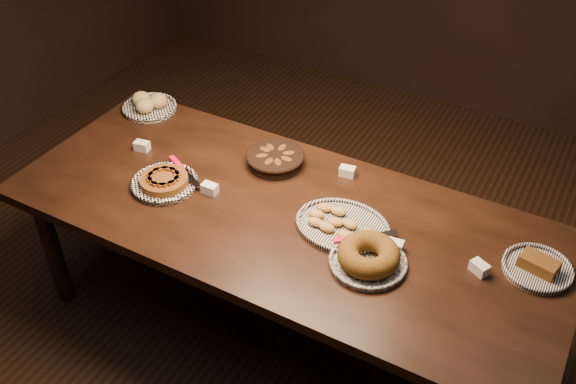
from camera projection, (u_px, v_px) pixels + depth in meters
The scene contains 9 objects.
ground at pixel (284, 326), 3.19m from camera, with size 5.00×5.00×0.00m, color black.
buffet_table at pixel (283, 224), 2.77m from camera, with size 2.40×1.00×0.75m.
apple_tart_plate at pixel (165, 182), 2.85m from camera, with size 0.31×0.32×0.06m.
madeleine_platter at pixel (342, 225), 2.63m from camera, with size 0.40×0.32×0.05m.
bundt_cake_plate at pixel (368, 257), 2.45m from camera, with size 0.33×0.37×0.10m.
croissant_basket at pixel (275, 158), 2.96m from camera, with size 0.31×0.31×0.07m.
bread_roll_plate at pixel (149, 105), 3.35m from camera, with size 0.28×0.28×0.09m.
loaf_plate at pixel (538, 267), 2.44m from camera, with size 0.27×0.27×0.06m.
tent_cards at pixel (305, 200), 2.75m from camera, with size 1.72×0.46×0.04m.
Camera 1 is at (1.03, -1.80, 2.51)m, focal length 40.00 mm.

